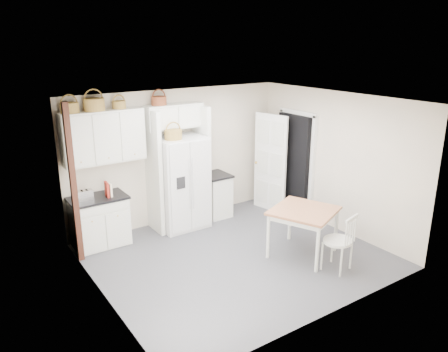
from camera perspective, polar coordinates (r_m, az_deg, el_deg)
floor at (r=7.46m, az=1.66°, el=-10.40°), size 4.50×4.50×0.00m
ceiling at (r=6.66m, az=1.86°, el=9.80°), size 4.50×4.50×0.00m
wall_back at (r=8.59m, az=-6.06°, el=2.60°), size 4.50×0.00×4.50m
wall_left at (r=6.00m, az=-16.04°, el=-4.63°), size 0.00×4.00×4.00m
wall_right at (r=8.41m, az=14.31°, el=1.84°), size 0.00×4.00×4.00m
refrigerator at (r=8.32m, az=-5.65°, el=-0.88°), size 0.91×0.73×1.76m
base_cab_left at (r=7.97m, az=-15.92°, el=-5.81°), size 0.92×0.58×0.86m
base_cab_right at (r=8.93m, az=-1.11°, el=-2.61°), size 0.48×0.58×0.85m
dining_table at (r=7.46m, az=10.23°, el=-7.22°), size 1.28×1.28×0.81m
windsor_chair at (r=7.08m, az=14.63°, el=-8.20°), size 0.58×0.54×0.98m
counter_left at (r=7.81m, az=-16.19°, el=-2.79°), size 0.96×0.62×0.04m
counter_right at (r=8.79m, az=-1.12°, el=0.11°), size 0.52×0.62×0.04m
toaster at (r=7.68m, az=-17.73°, el=-2.43°), size 0.26×0.16×0.18m
cookbook_red at (r=7.73m, az=-15.05°, el=-1.71°), size 0.05×0.18×0.26m
cookbook_cream at (r=7.75m, az=-14.74°, el=-1.76°), size 0.06×0.16×0.23m
basket_upper_a at (r=7.49m, az=-19.52°, el=8.39°), size 0.30×0.30×0.17m
basket_upper_b at (r=7.60m, az=-16.61°, el=8.92°), size 0.35×0.35×0.21m
basket_upper_c at (r=7.74m, az=-13.54°, el=9.03°), size 0.23×0.23×0.13m
basket_bridge_a at (r=8.03m, az=-8.50°, el=9.70°), size 0.28×0.28×0.16m
basket_fridge_a at (r=7.90m, az=-6.64°, el=5.39°), size 0.32×0.32×0.17m
upper_cabinet at (r=7.72m, az=-15.48°, el=4.97°), size 1.40×0.34×0.90m
bridge_cabinet at (r=8.20m, az=-6.61°, el=7.78°), size 1.12×0.34×0.45m
fridge_panel_left at (r=8.09m, az=-9.14°, el=0.44°), size 0.08×0.60×2.30m
fridge_panel_right at (r=8.54m, az=-2.95°, el=1.56°), size 0.08×0.60×2.30m
trim_post at (r=7.24m, az=-19.08°, el=-1.11°), size 0.09×0.09×2.60m
doorway_void at (r=9.09m, az=9.14°, el=1.52°), size 0.18×0.85×2.05m
door_slab at (r=9.10m, az=6.05°, el=1.66°), size 0.21×0.79×2.05m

